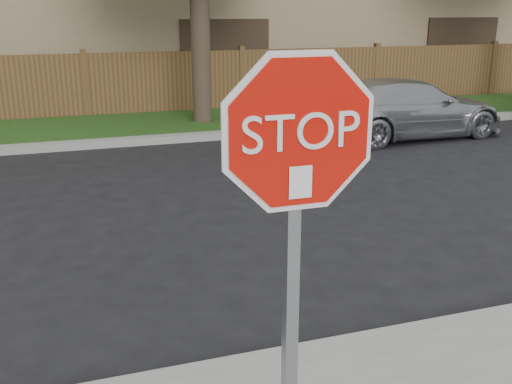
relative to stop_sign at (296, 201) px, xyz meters
name	(u,v)px	position (x,y,z in m)	size (l,w,h in m)	color
ground	(186,375)	(-0.26, 1.48, -1.83)	(90.00, 90.00, 0.00)	black
far_curb	(99,144)	(-0.26, 9.63, -1.75)	(70.00, 0.30, 0.15)	gray
grass_strip	(93,129)	(-0.26, 11.28, -1.77)	(70.00, 3.00, 0.12)	#1E4714
fence	(86,87)	(-0.26, 12.88, -1.03)	(70.00, 0.12, 1.60)	#55341E
stop_sign	(296,201)	(0.00, 0.00, 0.00)	(1.01, 0.13, 2.55)	gray
sedan_right	(407,108)	(6.05, 8.52, -1.21)	(1.74, 4.29, 1.24)	#AEB0B5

